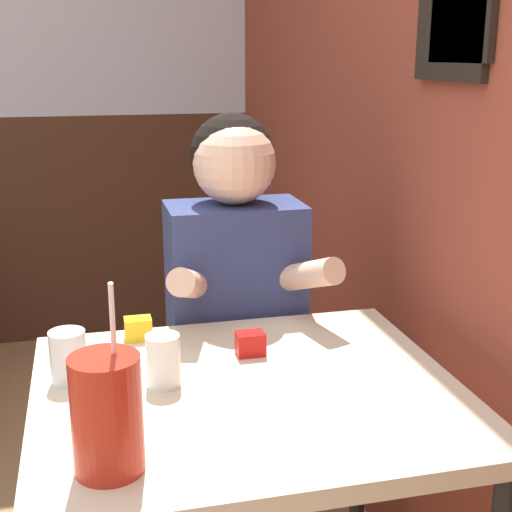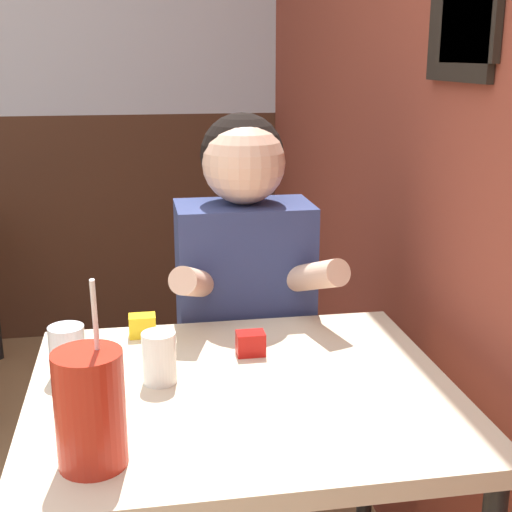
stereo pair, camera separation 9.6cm
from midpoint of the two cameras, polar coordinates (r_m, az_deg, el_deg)
name	(u,v)px [view 1 (the left image)]	position (r m, az deg, el deg)	size (l,w,h in m)	color
brick_wall_right	(350,63)	(2.29, 6.27, 15.07)	(0.08, 4.65, 2.70)	brown
main_table	(248,427)	(1.44, -2.59, -13.56)	(0.82, 0.71, 0.76)	beige
person_seated	(236,340)	(1.88, -3.10, -6.74)	(0.42, 0.41, 1.24)	navy
cocktail_pitcher	(107,414)	(1.13, -14.28, -12.21)	(0.11, 0.11, 0.31)	#B22819
glass_near_pitcher	(68,357)	(1.46, -16.65, -7.75)	(0.07, 0.07, 0.10)	silver
glass_center	(163,360)	(1.40, -9.41, -8.27)	(0.07, 0.07, 0.10)	silver
condiment_ketchup	(250,344)	(1.53, -2.27, -7.04)	(0.06, 0.04, 0.05)	#B7140F
condiment_mustard	(138,329)	(1.64, -11.09, -5.74)	(0.06, 0.04, 0.05)	yellow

